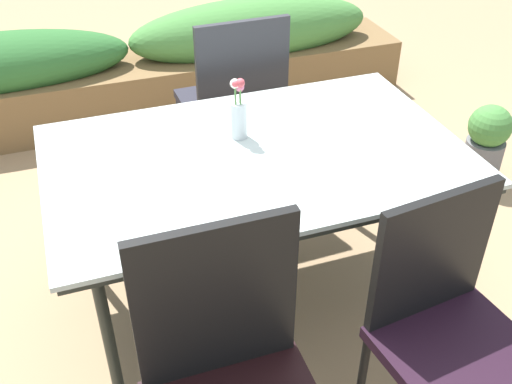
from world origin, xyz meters
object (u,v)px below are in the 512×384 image
chair_near_right (450,325)px  flower_vase (239,113)px  dining_table (256,164)px  chair_far_side (235,98)px  chair_near_left (232,384)px  planter_box (134,69)px  potted_plant (486,143)px

chair_near_right → flower_vase: size_ratio=3.82×
dining_table → chair_far_side: chair_far_side is taller
chair_near_left → chair_far_side: chair_far_side is taller
dining_table → flower_vase: bearing=100.4°
chair_near_right → chair_near_left: chair_near_left is taller
dining_table → chair_near_left: chair_near_left is taller
chair_near_right → planter_box: bearing=-86.3°
dining_table → chair_near_right: size_ratio=1.61×
dining_table → planter_box: size_ratio=0.42×
chair_near_right → chair_far_side: bearing=-90.8°
planter_box → chair_far_side: bearing=-73.2°
chair_far_side → flower_vase: chair_far_side is taller
chair_near_right → potted_plant: (1.14, 1.25, -0.30)m
chair_near_right → chair_near_left: (-0.67, 0.01, -0.00)m
chair_near_right → planter_box: size_ratio=0.26×
chair_far_side → dining_table: bearing=-103.2°
chair_near_right → potted_plant: 1.72m
chair_near_left → potted_plant: size_ratio=2.17×
dining_table → chair_near_right: bearing=-67.4°
chair_near_right → chair_far_side: chair_far_side is taller
planter_box → dining_table: bearing=-85.0°
dining_table → flower_vase: (-0.02, 0.13, 0.15)m
chair_near_left → planter_box: bearing=-93.6°
chair_near_left → planter_box: size_ratio=0.27×
chair_far_side → planter_box: size_ratio=0.28×
dining_table → flower_vase: size_ratio=6.15×
flower_vase → potted_plant: (1.49, 0.34, -0.61)m
chair_near_right → potted_plant: bearing=-139.0°
chair_near_right → flower_vase: 1.03m
chair_near_left → chair_far_side: 1.64m
flower_vase → potted_plant: size_ratio=0.54×
chair_near_left → flower_vase: size_ratio=4.01×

